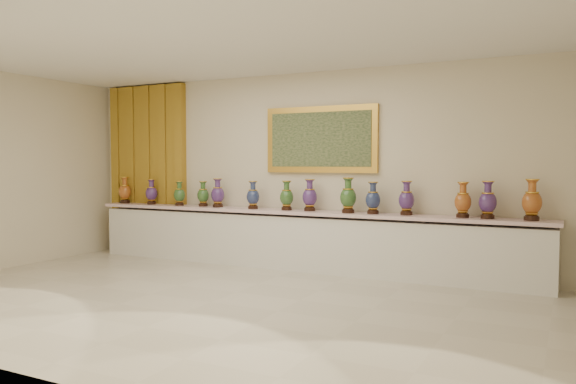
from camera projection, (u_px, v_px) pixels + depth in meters
name	position (u px, v px, depth m)	size (l,w,h in m)	color
ground	(211.00, 302.00, 6.52)	(8.00, 8.00, 0.00)	beige
room	(172.00, 165.00, 9.74)	(8.00, 8.00, 8.00)	beige
counter	(296.00, 241.00, 8.52)	(7.28, 0.48, 0.90)	white
vase_0	(125.00, 191.00, 10.01)	(0.28, 0.28, 0.47)	black
vase_1	(151.00, 193.00, 9.72)	(0.27, 0.27, 0.44)	black
vase_2	(179.00, 195.00, 9.44)	(0.20, 0.20, 0.41)	black
vase_3	(203.00, 195.00, 9.28)	(0.24, 0.24, 0.42)	black
vase_4	(218.00, 194.00, 9.10)	(0.25, 0.25, 0.47)	black
vase_5	(253.00, 196.00, 8.76)	(0.21, 0.21, 0.43)	black
vase_6	(287.00, 197.00, 8.53)	(0.22, 0.22, 0.45)	black
vase_7	(310.00, 197.00, 8.39)	(0.26, 0.26, 0.48)	black
vase_8	(348.00, 197.00, 8.05)	(0.27, 0.27, 0.51)	black
vase_9	(373.00, 199.00, 7.91)	(0.24, 0.24, 0.45)	black
vase_10	(407.00, 200.00, 7.74)	(0.28, 0.28, 0.47)	black
vase_11	(463.00, 202.00, 7.38)	(0.28, 0.28, 0.47)	black
vase_12	(488.00, 202.00, 7.23)	(0.30, 0.30, 0.49)	black
vase_13	(532.00, 202.00, 6.99)	(0.25, 0.25, 0.52)	black
label_card	(223.00, 208.00, 8.93)	(0.10, 0.06, 0.00)	white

